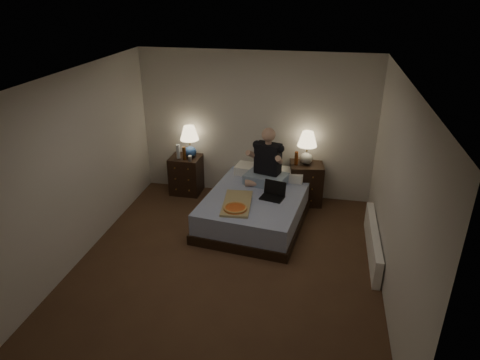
% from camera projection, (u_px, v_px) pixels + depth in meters
% --- Properties ---
extents(floor, '(4.00, 4.50, 0.00)m').
position_uv_depth(floor, '(227.00, 264.00, 5.77)').
color(floor, brown).
rests_on(floor, ground).
extents(ceiling, '(4.00, 4.50, 0.00)m').
position_uv_depth(ceiling, '(224.00, 78.00, 4.73)').
color(ceiling, white).
rests_on(ceiling, ground).
extents(wall_back, '(4.00, 0.00, 2.50)m').
position_uv_depth(wall_back, '(256.00, 126.00, 7.25)').
color(wall_back, silver).
rests_on(wall_back, ground).
extents(wall_front, '(4.00, 0.00, 2.50)m').
position_uv_depth(wall_front, '(159.00, 303.00, 3.25)').
color(wall_front, silver).
rests_on(wall_front, ground).
extents(wall_left, '(0.00, 4.50, 2.50)m').
position_uv_depth(wall_left, '(77.00, 168.00, 5.61)').
color(wall_left, silver).
rests_on(wall_left, ground).
extents(wall_right, '(0.00, 4.50, 2.50)m').
position_uv_depth(wall_right, '(396.00, 195.00, 4.89)').
color(wall_right, silver).
rests_on(wall_right, ground).
extents(bed, '(1.66, 2.07, 0.48)m').
position_uv_depth(bed, '(256.00, 208.00, 6.73)').
color(bed, '#5B74B7').
rests_on(bed, floor).
extents(nightstand_left, '(0.53, 0.48, 0.68)m').
position_uv_depth(nightstand_left, '(186.00, 175.00, 7.64)').
color(nightstand_left, black).
rests_on(nightstand_left, floor).
extents(nightstand_right, '(0.61, 0.56, 0.71)m').
position_uv_depth(nightstand_right, '(306.00, 183.00, 7.29)').
color(nightstand_right, black).
rests_on(nightstand_right, floor).
extents(lamp_left, '(0.32, 0.32, 0.56)m').
position_uv_depth(lamp_left, '(190.00, 142.00, 7.40)').
color(lamp_left, '#264A8D').
rests_on(lamp_left, nightstand_left).
extents(lamp_right, '(0.32, 0.32, 0.56)m').
position_uv_depth(lamp_right, '(307.00, 148.00, 7.03)').
color(lamp_right, gray).
rests_on(lamp_right, nightstand_right).
extents(water_bottle, '(0.07, 0.07, 0.25)m').
position_uv_depth(water_bottle, '(178.00, 151.00, 7.40)').
color(water_bottle, silver).
rests_on(water_bottle, nightstand_left).
extents(soda_can, '(0.07, 0.07, 0.10)m').
position_uv_depth(soda_can, '(190.00, 158.00, 7.31)').
color(soda_can, '#B0B0AB').
rests_on(soda_can, nightstand_left).
extents(beer_bottle_left, '(0.06, 0.06, 0.23)m').
position_uv_depth(beer_bottle_left, '(184.00, 153.00, 7.36)').
color(beer_bottle_left, '#572E0C').
rests_on(beer_bottle_left, nightstand_left).
extents(beer_bottle_right, '(0.06, 0.06, 0.23)m').
position_uv_depth(beer_bottle_right, '(296.00, 158.00, 7.06)').
color(beer_bottle_right, '#5E290D').
rests_on(beer_bottle_right, nightstand_right).
extents(person, '(0.78, 0.68, 0.93)m').
position_uv_depth(person, '(267.00, 157.00, 6.80)').
color(person, black).
rests_on(person, bed).
extents(laptop, '(0.40, 0.35, 0.24)m').
position_uv_depth(laptop, '(272.00, 191.00, 6.45)').
color(laptop, black).
rests_on(laptop, bed).
extents(pizza_box, '(0.46, 0.79, 0.08)m').
position_uv_depth(pizza_box, '(235.00, 209.00, 6.13)').
color(pizza_box, tan).
rests_on(pizza_box, bed).
extents(radiator, '(0.10, 1.60, 0.40)m').
position_uv_depth(radiator, '(373.00, 242.00, 5.92)').
color(radiator, white).
rests_on(radiator, floor).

